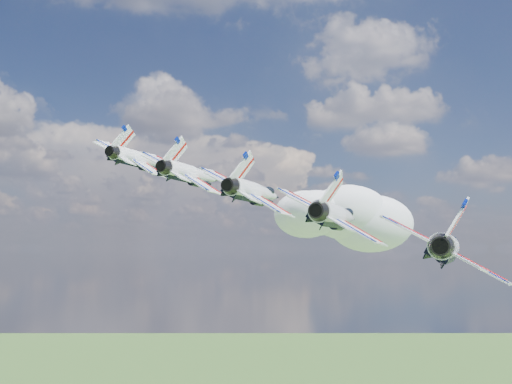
# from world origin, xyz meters

# --- Properties ---
(cloud_far) EXTENTS (54.60, 42.90, 21.45)m
(cloud_far) POSITION_xyz_m (13.27, 189.21, 161.80)
(cloud_far) COLOR white
(jet_0) EXTENTS (16.15, 18.81, 9.40)m
(jet_0) POSITION_xyz_m (-29.97, -2.57, 160.10)
(jet_0) COLOR white
(jet_1) EXTENTS (16.15, 18.81, 9.40)m
(jet_1) POSITION_xyz_m (-21.50, -10.01, 157.01)
(jet_1) COLOR white
(jet_2) EXTENTS (16.15, 18.81, 9.40)m
(jet_2) POSITION_xyz_m (-13.04, -17.45, 153.93)
(jet_2) COLOR white
(jet_3) EXTENTS (16.15, 18.81, 9.40)m
(jet_3) POSITION_xyz_m (-4.57, -24.88, 150.84)
(jet_3) COLOR white
(jet_4) EXTENTS (16.15, 18.81, 9.40)m
(jet_4) POSITION_xyz_m (3.90, -32.32, 147.75)
(jet_4) COLOR white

